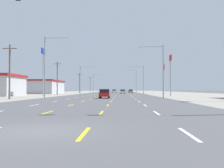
{
  "coord_description": "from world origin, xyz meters",
  "views": [
    {
      "loc": [
        3.01,
        -8.89,
        1.5
      ],
      "look_at": [
        0.88,
        49.16,
        2.76
      ],
      "focal_mm": 39.88,
      "sensor_mm": 36.0,
      "label": 1
    }
  ],
  "objects_px": {
    "streetlight_left_row_1": "(82,77)",
    "streetlight_right_row_1": "(142,77)",
    "sedan_center_turn_midfar": "(114,91)",
    "pole_sign_right_row_1": "(170,66)",
    "pole_sign_left_row_1": "(43,60)",
    "hatchback_center_turn_nearest": "(105,94)",
    "streetlight_left_row_0": "(47,62)",
    "streetlight_right_row_2": "(135,79)",
    "pole_sign_right_row_2": "(164,71)",
    "streetlight_right_row_0": "(160,67)",
    "sedan_inner_right_near": "(123,91)",
    "sedan_far_right_mid": "(131,91)",
    "streetlight_left_row_2": "(94,82)"
  },
  "relations": [
    {
      "from": "hatchback_center_turn_nearest",
      "to": "streetlight_right_row_1",
      "type": "relative_size",
      "value": 0.43
    },
    {
      "from": "streetlight_left_row_1",
      "to": "streetlight_right_row_2",
      "type": "height_order",
      "value": "streetlight_right_row_2"
    },
    {
      "from": "pole_sign_right_row_2",
      "to": "streetlight_right_row_2",
      "type": "xyz_separation_m",
      "value": [
        -7.93,
        30.7,
        -1.7
      ]
    },
    {
      "from": "sedan_inner_right_near",
      "to": "sedan_center_turn_midfar",
      "type": "distance_m",
      "value": 26.0
    },
    {
      "from": "sedan_inner_right_near",
      "to": "pole_sign_left_row_1",
      "type": "height_order",
      "value": "pole_sign_left_row_1"
    },
    {
      "from": "sedan_far_right_mid",
      "to": "streetlight_right_row_2",
      "type": "relative_size",
      "value": 0.41
    },
    {
      "from": "sedan_inner_right_near",
      "to": "streetlight_left_row_2",
      "type": "xyz_separation_m",
      "value": [
        -13.29,
        27.84,
        4.3
      ]
    },
    {
      "from": "streetlight_right_row_0",
      "to": "streetlight_left_row_1",
      "type": "distance_m",
      "value": 41.94
    },
    {
      "from": "streetlight_left_row_1",
      "to": "streetlight_right_row_2",
      "type": "relative_size",
      "value": 0.83
    },
    {
      "from": "hatchback_center_turn_nearest",
      "to": "sedan_inner_right_near",
      "type": "distance_m",
      "value": 46.89
    },
    {
      "from": "hatchback_center_turn_nearest",
      "to": "pole_sign_left_row_1",
      "type": "height_order",
      "value": "pole_sign_left_row_1"
    },
    {
      "from": "sedan_center_turn_midfar",
      "to": "pole_sign_right_row_1",
      "type": "height_order",
      "value": "pole_sign_right_row_1"
    },
    {
      "from": "sedan_far_right_mid",
      "to": "pole_sign_right_row_1",
      "type": "xyz_separation_m",
      "value": [
        7.09,
        -48.91,
        5.89
      ]
    },
    {
      "from": "pole_sign_right_row_2",
      "to": "streetlight_right_row_1",
      "type": "distance_m",
      "value": 10.74
    },
    {
      "from": "pole_sign_left_row_1",
      "to": "streetlight_left_row_1",
      "type": "xyz_separation_m",
      "value": [
        4.55,
        25.63,
        -2.5
      ]
    },
    {
      "from": "sedan_center_turn_midfar",
      "to": "streetlight_right_row_2",
      "type": "xyz_separation_m",
      "value": [
        9.96,
        2.11,
        5.48
      ]
    },
    {
      "from": "sedan_center_turn_midfar",
      "to": "streetlight_right_row_2",
      "type": "distance_m",
      "value": 11.57
    },
    {
      "from": "streetlight_right_row_0",
      "to": "streetlight_right_row_2",
      "type": "relative_size",
      "value": 0.83
    },
    {
      "from": "pole_sign_right_row_2",
      "to": "streetlight_right_row_0",
      "type": "xyz_separation_m",
      "value": [
        -8.04,
        -43.89,
        -2.64
      ]
    },
    {
      "from": "sedan_far_right_mid",
      "to": "pole_sign_right_row_2",
      "type": "xyz_separation_m",
      "value": [
        10.69,
        -18.87,
        7.18
      ]
    },
    {
      "from": "sedan_inner_right_near",
      "to": "sedan_center_turn_midfar",
      "type": "xyz_separation_m",
      "value": [
        -3.79,
        25.73,
        0.0
      ]
    },
    {
      "from": "pole_sign_right_row_1",
      "to": "streetlight_left_row_0",
      "type": "relative_size",
      "value": 0.87
    },
    {
      "from": "pole_sign_right_row_1",
      "to": "streetlight_left_row_0",
      "type": "xyz_separation_m",
      "value": [
        -23.81,
        -13.84,
        -0.49
      ]
    },
    {
      "from": "hatchback_center_turn_nearest",
      "to": "streetlight_left_row_2",
      "type": "distance_m",
      "value": 75.38
    },
    {
      "from": "sedan_center_turn_midfar",
      "to": "streetlight_left_row_1",
      "type": "distance_m",
      "value": 36.69
    },
    {
      "from": "streetlight_right_row_2",
      "to": "sedan_inner_right_near",
      "type": "bearing_deg",
      "value": -102.5
    },
    {
      "from": "streetlight_right_row_1",
      "to": "streetlight_left_row_0",
      "type": "bearing_deg",
      "value": -117.42
    },
    {
      "from": "streetlight_left_row_0",
      "to": "streetlight_left_row_2",
      "type": "distance_m",
      "value": 74.6
    },
    {
      "from": "sedan_far_right_mid",
      "to": "streetlight_right_row_2",
      "type": "height_order",
      "value": "streetlight_right_row_2"
    },
    {
      "from": "streetlight_right_row_1",
      "to": "sedan_far_right_mid",
      "type": "bearing_deg",
      "value": 95.89
    },
    {
      "from": "streetlight_left_row_1",
      "to": "pole_sign_left_row_1",
      "type": "bearing_deg",
      "value": -100.06
    },
    {
      "from": "streetlight_left_row_1",
      "to": "streetlight_right_row_0",
      "type": "bearing_deg",
      "value": -62.76
    },
    {
      "from": "hatchback_center_turn_nearest",
      "to": "pole_sign_right_row_2",
      "type": "height_order",
      "value": "pole_sign_right_row_2"
    },
    {
      "from": "pole_sign_right_row_1",
      "to": "pole_sign_right_row_2",
      "type": "xyz_separation_m",
      "value": [
        3.6,
        30.04,
        1.28
      ]
    },
    {
      "from": "streetlight_left_row_0",
      "to": "streetlight_right_row_1",
      "type": "bearing_deg",
      "value": 62.58
    },
    {
      "from": "streetlight_right_row_0",
      "to": "streetlight_left_row_2",
      "type": "distance_m",
      "value": 77.06
    },
    {
      "from": "sedan_inner_right_near",
      "to": "streetlight_left_row_0",
      "type": "height_order",
      "value": "streetlight_left_row_0"
    },
    {
      "from": "pole_sign_right_row_1",
      "to": "streetlight_left_row_2",
      "type": "distance_m",
      "value": 65.26
    },
    {
      "from": "sedan_far_right_mid",
      "to": "streetlight_left_row_2",
      "type": "height_order",
      "value": "streetlight_left_row_2"
    },
    {
      "from": "pole_sign_right_row_1",
      "to": "streetlight_left_row_1",
      "type": "height_order",
      "value": "pole_sign_right_row_1"
    },
    {
      "from": "streetlight_left_row_0",
      "to": "streetlight_left_row_1",
      "type": "bearing_deg",
      "value": 89.73
    },
    {
      "from": "hatchback_center_turn_nearest",
      "to": "streetlight_right_row_2",
      "type": "xyz_separation_m",
      "value": [
        9.56,
        74.61,
        5.45
      ]
    },
    {
      "from": "pole_sign_right_row_2",
      "to": "streetlight_left_row_1",
      "type": "xyz_separation_m",
      "value": [
        -27.24,
        -6.59,
        -2.53
      ]
    },
    {
      "from": "streetlight_left_row_2",
      "to": "pole_sign_right_row_1",
      "type": "bearing_deg",
      "value": -68.61
    },
    {
      "from": "streetlight_left_row_1",
      "to": "streetlight_right_row_1",
      "type": "xyz_separation_m",
      "value": [
        19.17,
        0.0,
        -0.1
      ]
    },
    {
      "from": "pole_sign_left_row_1",
      "to": "pole_sign_right_row_2",
      "type": "xyz_separation_m",
      "value": [
        31.78,
        32.22,
        0.03
      ]
    },
    {
      "from": "hatchback_center_turn_nearest",
      "to": "sedan_center_turn_midfar",
      "type": "xyz_separation_m",
      "value": [
        -0.4,
        72.5,
        -0.03
      ]
    },
    {
      "from": "streetlight_left_row_0",
      "to": "streetlight_right_row_0",
      "type": "xyz_separation_m",
      "value": [
        19.37,
        0.0,
        -0.86
      ]
    },
    {
      "from": "streetlight_left_row_0",
      "to": "streetlight_right_row_2",
      "type": "distance_m",
      "value": 77.09
    },
    {
      "from": "sedan_center_turn_midfar",
      "to": "sedan_inner_right_near",
      "type": "bearing_deg",
      "value": -81.62
    }
  ]
}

